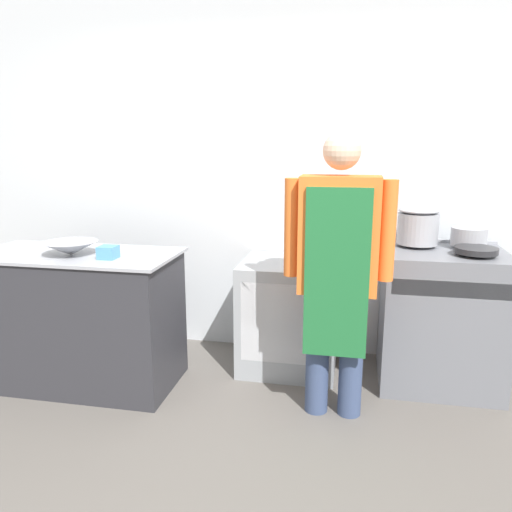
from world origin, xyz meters
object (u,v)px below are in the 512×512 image
(stove, at_px, (440,318))
(plastic_tub, at_px, (108,252))
(sauce_pot, at_px, (469,237))
(stock_pot, at_px, (418,225))
(saute_pan, at_px, (476,250))
(fridge_unit, at_px, (289,315))
(mixing_bowl, at_px, (71,248))
(person_cook, at_px, (338,262))

(stove, relative_size, plastic_tub, 8.71)
(sauce_pot, bearing_deg, plastic_tub, -163.06)
(stock_pot, relative_size, saute_pan, 1.04)
(fridge_unit, relative_size, stock_pot, 2.92)
(plastic_tub, bearing_deg, saute_pan, 11.47)
(stock_pot, bearing_deg, sauce_pot, 0.00)
(stove, distance_m, saute_pan, 0.53)
(stove, distance_m, plastic_tub, 2.23)
(mixing_bowl, xyz_separation_m, sauce_pot, (2.54, 0.64, 0.05))
(plastic_tub, distance_m, sauce_pot, 2.36)
(stove, bearing_deg, sauce_pot, 36.73)
(fridge_unit, distance_m, saute_pan, 1.32)
(stock_pot, height_order, saute_pan, stock_pot)
(stock_pot, bearing_deg, mixing_bowl, -163.85)
(sauce_pot, bearing_deg, stove, -143.27)
(sauce_pot, bearing_deg, mixing_bowl, -165.86)
(sauce_pot, bearing_deg, stock_pot, 180.00)
(fridge_unit, bearing_deg, stock_pot, 4.82)
(mixing_bowl, height_order, stock_pot, stock_pot)
(person_cook, relative_size, stock_pot, 6.17)
(stove, bearing_deg, plastic_tub, -164.78)
(stove, height_order, sauce_pot, sauce_pot)
(fridge_unit, xyz_separation_m, stock_pot, (0.86, 0.07, 0.67))
(person_cook, xyz_separation_m, plastic_tub, (-1.42, -0.02, -0.00))
(stove, distance_m, mixing_bowl, 2.49)
(stove, height_order, fridge_unit, stove)
(fridge_unit, relative_size, plastic_tub, 7.32)
(stove, xyz_separation_m, sauce_pot, (0.16, 0.12, 0.54))
(mixing_bowl, bearing_deg, stock_pot, 16.15)
(mixing_bowl, bearing_deg, sauce_pot, 14.14)
(stove, xyz_separation_m, person_cook, (-0.68, -0.56, 0.49))
(stove, height_order, plastic_tub, plastic_tub)
(saute_pan, bearing_deg, stock_pot, 145.18)
(sauce_pot, bearing_deg, fridge_unit, -176.52)
(fridge_unit, height_order, saute_pan, saute_pan)
(saute_pan, bearing_deg, plastic_tub, -168.53)
(person_cook, distance_m, saute_pan, 0.95)
(fridge_unit, bearing_deg, person_cook, -59.70)
(stock_pot, bearing_deg, saute_pan, -34.82)
(stove, height_order, mixing_bowl, mixing_bowl)
(fridge_unit, bearing_deg, sauce_pot, 3.48)
(plastic_tub, relative_size, stock_pot, 0.40)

